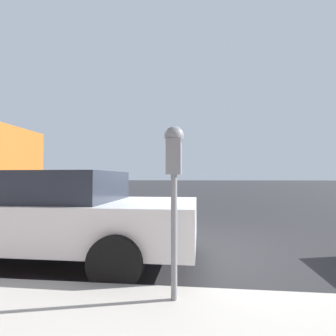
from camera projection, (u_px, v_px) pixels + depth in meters
name	position (u px, v px, depth m)	size (l,w,h in m)	color
ground_plane	(186.00, 245.00, 4.95)	(220.00, 220.00, 0.00)	#2B2B2D
parking_meter	(174.00, 166.00, 2.52)	(0.21, 0.19, 1.65)	gray
car_white	(41.00, 212.00, 4.08)	(2.10, 4.74, 1.38)	silver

